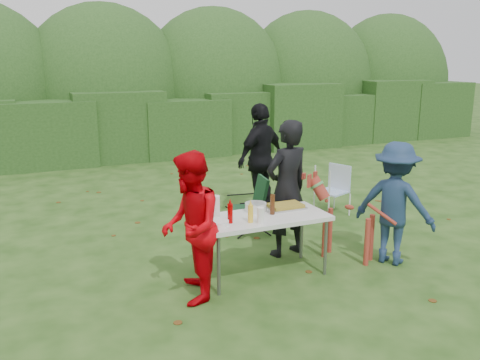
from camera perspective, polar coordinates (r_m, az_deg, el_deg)
name	(u,v)px	position (r m, az deg, el deg)	size (l,w,h in m)	color
ground	(252,285)	(5.93, 1.30, -11.73)	(80.00, 80.00, 0.00)	#1E4211
hedge_row	(118,126)	(13.16, -13.54, 5.90)	(22.00, 1.40, 1.70)	#23471C
shrub_backdrop	(106,92)	(14.66, -14.85, 9.53)	(20.00, 2.60, 3.20)	#3D6628
folding_table	(264,220)	(5.95, 2.71, -4.54)	(1.50, 0.70, 0.74)	silver
person_cook	(287,189)	(6.56, 5.30, -0.98)	(0.65, 0.43, 1.78)	black
person_red_jacket	(190,228)	(5.35, -5.58, -5.33)	(0.78, 0.61, 1.61)	#CA0009
person_black_puffy	(261,159)	(8.33, 2.37, 2.37)	(1.07, 0.45, 1.83)	black
child	(395,203)	(6.59, 17.01, -2.53)	(1.00, 0.57, 1.54)	navy
dog	(349,220)	(6.63, 12.10, -4.37)	(1.10, 0.44, 1.05)	#A03627
camping_chair	(248,205)	(7.45, 0.90, -2.85)	(0.53, 0.53, 0.85)	#153D20
lawn_chair	(332,190)	(8.53, 10.31, -1.08)	(0.48, 0.48, 0.81)	#5D92DD
food_tray	(286,208)	(6.24, 5.15, -3.10)	(0.45, 0.30, 0.02)	#B7B7BA
focaccia_bread	(286,205)	(6.23, 5.16, -2.85)	(0.40, 0.26, 0.04)	olive
mustard_bottle	(251,214)	(5.67, 1.19, -3.80)	(0.06, 0.06, 0.20)	yellow
ketchup_bottle	(230,213)	(5.65, -1.12, -3.77)	(0.06, 0.06, 0.22)	#9D0001
beer_bottle	(272,204)	(5.96, 3.66, -2.75)	(0.06, 0.06, 0.24)	#47230F
paper_towel_roll	(215,207)	(5.82, -2.87, -3.04)	(0.12, 0.12, 0.26)	white
cup_stack	(261,215)	(5.65, 2.33, -3.99)	(0.08, 0.08, 0.18)	white
pasta_bowl	(256,207)	(6.10, 1.78, -3.05)	(0.26, 0.26, 0.10)	silver
plate_stack	(218,223)	(5.61, -2.48, -4.82)	(0.24, 0.24, 0.05)	white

